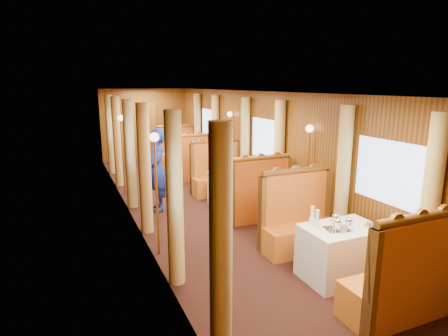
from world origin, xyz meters
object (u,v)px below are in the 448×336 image
passenger (222,166)px  fruit_plate (369,225)px  table_far (187,160)px  banquette_mid_aft (218,177)px  rose_vase_far (186,142)px  banquette_near_aft (299,225)px  table_near (341,253)px  rose_vase_mid (235,165)px  teapot_back (335,221)px  tea_tray (338,229)px  banquette_far_aft (178,153)px  teapot_right (349,225)px  steward (158,170)px  teapot_left (338,226)px  banquette_far_fwd (198,165)px  banquette_mid_fwd (256,199)px  banquette_near_fwd (401,285)px  table_mid (235,189)px

passenger → fruit_plate: bearing=-85.6°
table_far → banquette_mid_aft: bearing=-90.0°
rose_vase_far → banquette_near_aft: bearing=-89.7°
table_near → rose_vase_mid: bearing=90.1°
table_far → teapot_back: bearing=-90.5°
tea_tray → teapot_back: size_ratio=2.03×
table_near → banquette_far_aft: (0.00, 8.01, 0.05)m
teapot_right → banquette_near_aft: bearing=70.9°
table_far → passenger: size_ratio=1.38×
steward → passenger: (1.64, 0.39, -0.14)m
teapot_left → rose_vase_mid: size_ratio=0.46×
banquette_far_fwd → banquette_mid_fwd: bearing=-90.0°
rose_vase_far → tea_tray: bearing=-90.8°
fruit_plate → rose_vase_far: (-0.37, 7.11, 0.16)m
rose_vase_mid → passenger: 0.78m
banquette_mid_fwd → banquette_far_fwd: bearing=90.0°
banquette_far_aft → steward: (-1.64, -4.17, 0.46)m
table_far → banquette_near_fwd: bearing=-90.0°
fruit_plate → rose_vase_far: rose_vase_far is taller
table_near → tea_tray: 0.41m
table_far → passenger: (-0.00, -2.76, 0.37)m
banquette_near_fwd → banquette_mid_fwd: (0.00, 3.50, 0.00)m
banquette_near_aft → banquette_far_fwd: size_ratio=1.00×
banquette_mid_fwd → steward: size_ratio=0.76×
banquette_near_aft → table_far: bearing=90.0°
teapot_right → banquette_mid_fwd: bearing=71.0°
banquette_near_aft → banquette_mid_fwd: size_ratio=1.00×
banquette_far_aft → steward: size_ratio=0.76×
table_far → banquette_far_aft: size_ratio=0.78×
banquette_near_aft → teapot_right: (-0.00, -1.13, 0.39)m
table_near → banquette_far_aft: banquette_far_aft is taller
teapot_right → rose_vase_far: bearing=71.3°
banquette_near_aft → teapot_back: banquette_near_aft is taller
table_mid → passenger: passenger is taller
banquette_near_fwd → table_mid: size_ratio=1.28×
banquette_far_aft → fruit_plate: banquette_far_aft is taller
banquette_mid_aft → banquette_far_aft: (0.00, 3.50, 0.00)m
teapot_back → rose_vase_far: (0.03, 6.91, 0.11)m
teapot_back → fruit_plate: teapot_back is taller
banquette_far_aft → rose_vase_far: 1.15m
banquette_near_aft → teapot_left: (-0.16, -1.09, 0.39)m
banquette_far_fwd → fruit_plate: bearing=-86.8°
banquette_mid_fwd → banquette_far_aft: bearing=90.0°
table_near → rose_vase_far: size_ratio=2.92×
banquette_mid_aft → teapot_right: 4.64m
table_near → banquette_far_fwd: bearing=90.0°
table_near → teapot_right: bearing=-90.8°
table_near → tea_tray: (-0.13, -0.06, 0.38)m
table_mid → banquette_far_aft: (0.00, 4.51, 0.05)m
table_mid → steward: steward is taller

